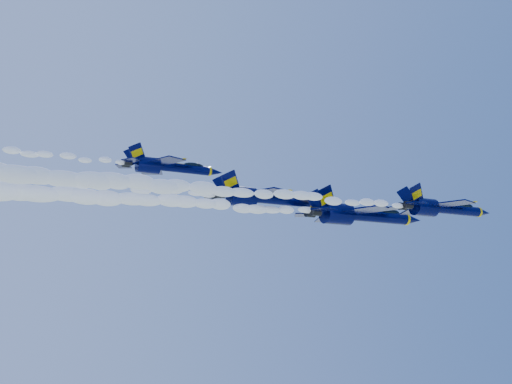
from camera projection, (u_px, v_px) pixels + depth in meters
name	position (u px, v px, depth m)	size (l,w,h in m)	color
jet_lead	(442.00, 208.00, 84.69)	(15.26, 12.52, 5.67)	#000332
smoke_trail_jet_lead	(209.00, 189.00, 69.96)	(53.38, 2.07, 1.86)	white
jet_second	(360.00, 215.00, 90.09)	(19.34, 15.86, 7.19)	#000332
smoke_trail_jet_second	(113.00, 198.00, 74.59)	(53.38, 2.62, 2.36)	white
jet_third	(264.00, 198.00, 87.48)	(17.12, 14.04, 6.36)	#000332
jet_fourth	(168.00, 167.00, 93.57)	(15.34, 12.58, 5.70)	#000332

